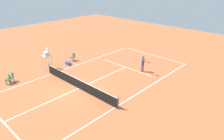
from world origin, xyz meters
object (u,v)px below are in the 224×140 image
at_px(player_serving, 143,63).
at_px(courtside_chair_near, 8,79).
at_px(umpire_chair, 46,55).
at_px(courtside_chair_mid, 73,57).
at_px(courtside_chair_far, 11,77).
at_px(tennis_ball, 126,70).
at_px(equipment_bag, 68,64).

distance_m(player_serving, courtside_chair_near, 13.54).
xyz_separation_m(player_serving, umpire_chair, (8.20, 6.62, 0.52)).
height_order(courtside_chair_mid, courtside_chair_far, same).
relative_size(tennis_ball, umpire_chair, 0.03).
xyz_separation_m(player_serving, equipment_bag, (7.54, 4.32, -0.93)).
relative_size(tennis_ball, equipment_bag, 0.09).
height_order(courtside_chair_near, courtside_chair_mid, same).
xyz_separation_m(player_serving, tennis_ball, (1.66, 0.89, -1.05)).
height_order(tennis_ball, courtside_chair_far, courtside_chair_far).
xyz_separation_m(courtside_chair_far, equipment_bag, (-0.44, -6.39, -0.38)).
relative_size(courtside_chair_near, courtside_chair_mid, 1.00).
distance_m(courtside_chair_near, courtside_chair_far, 0.45).
xyz_separation_m(tennis_ball, courtside_chair_near, (6.09, 10.21, 0.50)).
distance_m(tennis_ball, courtside_chair_mid, 6.88).
xyz_separation_m(umpire_chair, equipment_bag, (-0.66, -2.30, -1.46)).
bearing_deg(tennis_ball, courtside_chair_mid, 19.33).
bearing_deg(courtside_chair_far, player_serving, -126.67).
bearing_deg(courtside_chair_mid, umpire_chair, 88.97).
bearing_deg(tennis_ball, equipment_bag, 30.29).
height_order(player_serving, courtside_chair_far, player_serving).
bearing_deg(courtside_chair_near, equipment_bag, -91.76).
height_order(player_serving, courtside_chair_near, player_serving).
height_order(player_serving, equipment_bag, player_serving).
relative_size(umpire_chair, courtside_chair_near, 2.54).
bearing_deg(umpire_chair, equipment_bag, -105.92).
distance_m(tennis_ball, courtside_chair_far, 11.69).
height_order(tennis_ball, courtside_chair_near, courtside_chair_near).
relative_size(tennis_ball, courtside_chair_near, 0.07).
xyz_separation_m(tennis_ball, equipment_bag, (5.88, 3.43, 0.12)).
relative_size(umpire_chair, equipment_bag, 3.17).
xyz_separation_m(umpire_chair, courtside_chair_near, (-0.45, 4.47, -1.07)).
height_order(tennis_ball, umpire_chair, umpire_chair).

